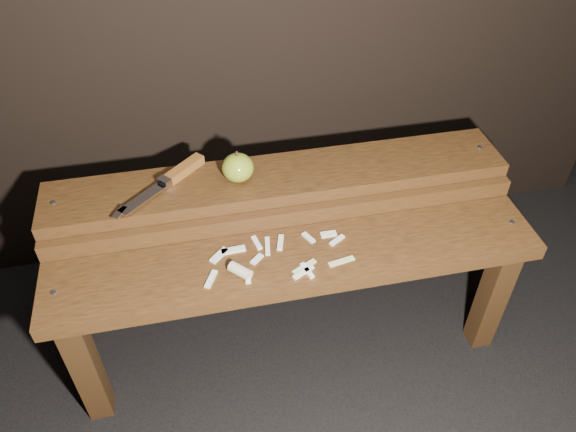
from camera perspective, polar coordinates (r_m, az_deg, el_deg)
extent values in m
plane|color=black|center=(1.70, 0.43, -12.68)|extent=(60.00, 60.00, 0.00)
cube|color=black|center=(1.51, -19.80, -14.31)|extent=(0.06, 0.06, 0.38)
cube|color=black|center=(1.66, 20.01, -7.74)|extent=(0.06, 0.06, 0.38)
cube|color=#3D230E|center=(1.36, 0.96, -4.61)|extent=(1.20, 0.20, 0.04)
cylinder|color=slate|center=(1.37, -22.72, -7.19)|extent=(0.01, 0.01, 0.00)
cylinder|color=slate|center=(1.54, 21.81, -0.59)|extent=(0.01, 0.01, 0.00)
cube|color=black|center=(1.67, -19.58, -5.03)|extent=(0.06, 0.06, 0.46)
cube|color=black|center=(1.80, 16.08, 0.11)|extent=(0.06, 0.06, 0.46)
cube|color=#3D230E|center=(1.41, -0.04, -0.17)|extent=(1.20, 0.02, 0.05)
cube|color=#3D230E|center=(1.46, -0.89, 3.70)|extent=(1.20, 0.18, 0.04)
cylinder|color=slate|center=(1.48, -22.76, 1.25)|extent=(0.01, 0.01, 0.00)
cylinder|color=slate|center=(1.63, 18.92, 6.61)|extent=(0.01, 0.01, 0.00)
ellipsoid|color=olive|center=(1.42, -5.12, 4.92)|extent=(0.08, 0.08, 0.07)
cylinder|color=#382314|center=(1.39, -5.22, 6.31)|extent=(0.01, 0.01, 0.01)
cube|color=brown|center=(1.47, -10.46, 4.72)|extent=(0.11, 0.10, 0.02)
cube|color=silver|center=(1.44, -12.40, 3.30)|extent=(0.04, 0.04, 0.03)
cube|color=silver|center=(1.40, -14.60, 1.69)|extent=(0.12, 0.11, 0.00)
cube|color=silver|center=(1.38, -16.75, 0.35)|extent=(0.04, 0.05, 0.00)
cube|color=beige|center=(1.30, 1.58, -5.73)|extent=(0.06, 0.04, 0.01)
cube|color=beige|center=(1.38, 5.00, -2.46)|extent=(0.04, 0.03, 0.01)
cube|color=beige|center=(1.33, -3.18, -4.40)|extent=(0.04, 0.03, 0.01)
cube|color=beige|center=(1.37, -3.22, -2.73)|extent=(0.02, 0.05, 0.01)
cube|color=beige|center=(1.38, 2.09, -2.22)|extent=(0.03, 0.04, 0.01)
cube|color=beige|center=(1.36, -2.10, -3.06)|extent=(0.02, 0.06, 0.01)
cube|color=beige|center=(1.36, -5.57, -3.47)|extent=(0.06, 0.02, 0.01)
cube|color=beige|center=(1.40, 4.13, -1.86)|extent=(0.04, 0.02, 0.01)
cube|color=beige|center=(1.37, -0.77, -2.71)|extent=(0.03, 0.05, 0.01)
cube|color=beige|center=(1.35, -7.01, -3.98)|extent=(0.05, 0.05, 0.01)
cube|color=beige|center=(1.31, 1.95, -5.55)|extent=(0.03, 0.05, 0.01)
cube|color=beige|center=(1.30, -7.82, -6.37)|extent=(0.04, 0.05, 0.01)
cube|color=beige|center=(1.30, -4.13, -6.14)|extent=(0.01, 0.04, 0.01)
cylinder|color=#C9BB8C|center=(1.30, -4.87, -5.56)|extent=(0.06, 0.06, 0.03)
cube|color=#BCC988|center=(1.33, 5.46, -4.61)|extent=(0.07, 0.03, 0.00)
cube|color=#BCC988|center=(1.32, 1.69, -5.18)|extent=(0.06, 0.04, 0.00)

